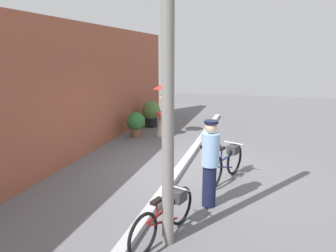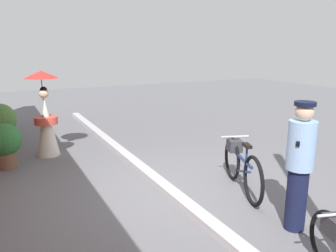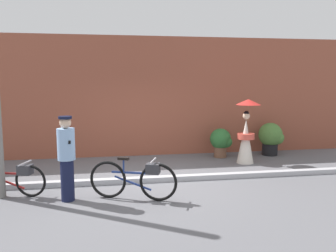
{
  "view_description": "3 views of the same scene",
  "coord_description": "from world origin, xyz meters",
  "px_view_note": "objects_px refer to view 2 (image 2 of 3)",
  "views": [
    {
      "loc": [
        -7.04,
        -1.77,
        2.86
      ],
      "look_at": [
        0.41,
        0.46,
        1.01
      ],
      "focal_mm": 32.55,
      "sensor_mm": 36.0,
      "label": 1
    },
    {
      "loc": [
        -4.48,
        2.31,
        2.33
      ],
      "look_at": [
        -0.16,
        0.1,
        1.18
      ],
      "focal_mm": 36.1,
      "sensor_mm": 36.0,
      "label": 2
    },
    {
      "loc": [
        -0.84,
        -7.88,
        2.38
      ],
      "look_at": [
        0.61,
        0.59,
        1.23
      ],
      "focal_mm": 37.31,
      "sensor_mm": 36.0,
      "label": 3
    }
  ],
  "objects_px": {
    "person_officer": "(300,163)",
    "potted_plant_small": "(5,143)",
    "person_with_parasol": "(45,116)",
    "potted_plant_by_door": "(1,123)",
    "bicycle_far_side": "(241,164)"
  },
  "relations": [
    {
      "from": "person_with_parasol",
      "to": "potted_plant_by_door",
      "type": "height_order",
      "value": "person_with_parasol"
    },
    {
      "from": "potted_plant_by_door",
      "to": "person_officer",
      "type": "bearing_deg",
      "value": -150.9
    },
    {
      "from": "person_officer",
      "to": "potted_plant_by_door",
      "type": "bearing_deg",
      "value": 29.1
    },
    {
      "from": "person_officer",
      "to": "person_with_parasol",
      "type": "xyz_separation_m",
      "value": [
        4.68,
        2.41,
        -0.02
      ]
    },
    {
      "from": "bicycle_far_side",
      "to": "potted_plant_small",
      "type": "xyz_separation_m",
      "value": [
        2.9,
        3.41,
        0.08
      ]
    },
    {
      "from": "person_officer",
      "to": "potted_plant_small",
      "type": "distance_m",
      "value": 5.34
    },
    {
      "from": "bicycle_far_side",
      "to": "person_officer",
      "type": "xyz_separation_m",
      "value": [
        -1.33,
        0.17,
        0.47
      ]
    },
    {
      "from": "bicycle_far_side",
      "to": "person_with_parasol",
      "type": "distance_m",
      "value": 4.26
    },
    {
      "from": "person_with_parasol",
      "to": "potted_plant_by_door",
      "type": "xyz_separation_m",
      "value": [
        1.2,
        0.87,
        -0.3
      ]
    },
    {
      "from": "person_officer",
      "to": "person_with_parasol",
      "type": "relative_size",
      "value": 0.92
    },
    {
      "from": "potted_plant_by_door",
      "to": "person_with_parasol",
      "type": "bearing_deg",
      "value": -144.14
    },
    {
      "from": "potted_plant_small",
      "to": "person_officer",
      "type": "bearing_deg",
      "value": -142.5
    },
    {
      "from": "potted_plant_small",
      "to": "person_with_parasol",
      "type": "bearing_deg",
      "value": -61.28
    },
    {
      "from": "bicycle_far_side",
      "to": "person_with_parasol",
      "type": "xyz_separation_m",
      "value": [
        3.36,
        2.58,
        0.44
      ]
    },
    {
      "from": "person_with_parasol",
      "to": "potted_plant_by_door",
      "type": "relative_size",
      "value": 1.78
    }
  ]
}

